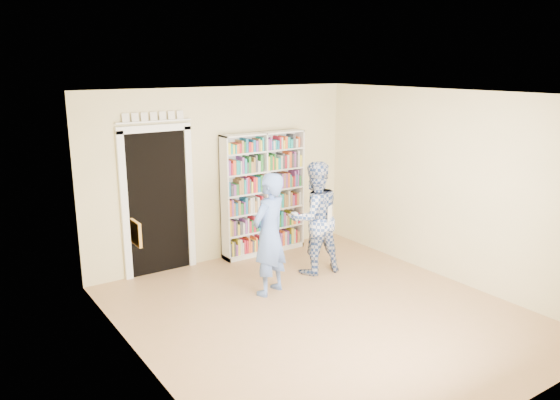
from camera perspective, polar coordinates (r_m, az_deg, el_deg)
name	(u,v)px	position (r m, az deg, el deg)	size (l,w,h in m)	color
floor	(322,313)	(6.99, 4.37, -11.74)	(5.00, 5.00, 0.00)	#A77E50
ceiling	(326,94)	(6.30, 4.84, 10.96)	(5.00, 5.00, 0.00)	white
wall_back	(223,175)	(8.55, -5.94, 2.63)	(4.50, 4.50, 0.00)	beige
wall_left	(141,243)	(5.45, -14.28, -4.43)	(5.00, 5.00, 0.00)	beige
wall_right	(448,186)	(8.08, 17.16, 1.39)	(5.00, 5.00, 0.00)	beige
bookshelf	(263,193)	(8.81, -1.77, 0.72)	(1.44, 0.27, 1.98)	white
doorway	(158,195)	(8.12, -12.68, 0.50)	(1.10, 0.08, 2.43)	black
wall_art	(136,233)	(5.62, -14.83, -3.35)	(0.03, 0.25, 0.25)	brown
man_blue	(269,234)	(7.26, -1.14, -3.62)	(0.61, 0.40, 1.66)	#5777C2
man_plaid	(314,218)	(8.01, 3.60, -1.87)	(0.82, 0.64, 1.68)	navy
paper_sheet	(330,215)	(7.85, 5.22, -1.59)	(0.19, 0.01, 0.27)	white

